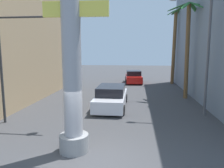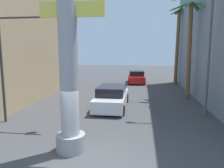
% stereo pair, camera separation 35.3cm
% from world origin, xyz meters
% --- Properties ---
extents(ground_plane, '(87.89, 87.89, 0.00)m').
position_xyz_m(ground_plane, '(0.00, 10.00, 0.00)').
color(ground_plane, '#424244').
extents(neon_sign_pole, '(2.76, 1.17, 10.55)m').
position_xyz_m(neon_sign_pole, '(-0.92, 0.88, 4.82)').
color(neon_sign_pole, '#9E9EA3').
rests_on(neon_sign_pole, ground).
extents(street_lamp, '(2.55, 0.28, 7.32)m').
position_xyz_m(street_lamp, '(5.45, 6.71, 4.42)').
color(street_lamp, '#59595E').
rests_on(street_lamp, ground).
extents(traffic_light_mast, '(4.91, 0.32, 5.85)m').
position_xyz_m(traffic_light_mast, '(-4.33, 3.93, 4.12)').
color(traffic_light_mast, '#333333').
rests_on(traffic_light_mast, ground).
extents(car_lead, '(2.11, 5.14, 1.56)m').
position_xyz_m(car_lead, '(-0.23, 7.92, 0.74)').
color(car_lead, black).
rests_on(car_lead, ground).
extents(car_far, '(2.29, 4.38, 1.56)m').
position_xyz_m(car_far, '(1.18, 20.24, 0.74)').
color(car_far, black).
rests_on(car_far, ground).
extents(palm_tree_mid_right, '(3.54, 3.12, 7.94)m').
position_xyz_m(palm_tree_mid_right, '(5.68, 11.64, 5.13)').
color(palm_tree_mid_right, brown).
rests_on(palm_tree_mid_right, ground).
extents(palm_tree_far_right, '(2.38, 2.34, 8.83)m').
position_xyz_m(palm_tree_far_right, '(6.00, 19.93, 5.14)').
color(palm_tree_far_right, brown).
rests_on(palm_tree_far_right, ground).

